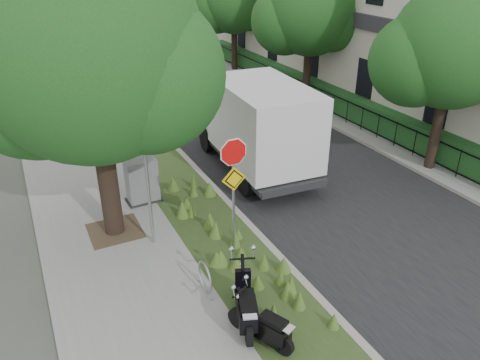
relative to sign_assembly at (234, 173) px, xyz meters
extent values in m
plane|color=#4C5147|center=(1.40, -0.58, -2.33)|extent=(120.00, 120.00, 0.00)
cube|color=gray|center=(-2.85, 9.42, -2.27)|extent=(3.50, 60.00, 0.12)
cube|color=#2E431C|center=(-0.10, 9.42, -2.27)|extent=(2.00, 60.00, 0.12)
cube|color=#9E9991|center=(0.90, 9.42, -2.26)|extent=(0.20, 60.00, 0.13)
cube|color=black|center=(4.40, 9.42, -2.32)|extent=(7.00, 60.00, 0.01)
cube|color=#9E9991|center=(7.90, 9.42, -2.26)|extent=(0.20, 60.00, 0.13)
cube|color=gray|center=(9.60, 9.42, -2.27)|extent=(3.20, 60.00, 0.12)
cylinder|color=black|center=(-2.60, 2.22, 0.03)|extent=(0.52, 0.52, 4.48)
sphere|color=#1A4E1A|center=(-2.60, 2.22, 2.75)|extent=(5.40, 5.40, 5.40)
sphere|color=#1A4E1A|center=(-3.81, 3.03, 2.08)|extent=(4.05, 4.05, 4.05)
sphere|color=#1A4E1A|center=(-1.52, 1.54, 2.21)|extent=(3.78, 3.78, 3.78)
cube|color=#473828|center=(-2.60, 2.22, -2.20)|extent=(1.40, 1.40, 0.01)
cylinder|color=#A5A8AD|center=(-1.80, 1.22, -0.21)|extent=(0.08, 0.08, 4.00)
torus|color=#A5A8AD|center=(-1.30, -1.18, -1.83)|extent=(0.05, 0.77, 0.77)
cube|color=#A5A8AD|center=(-1.30, -1.54, -2.19)|extent=(0.06, 0.06, 0.04)
cube|color=#A5A8AD|center=(-1.30, -0.82, -2.19)|extent=(0.06, 0.06, 0.04)
cylinder|color=#A5A8AD|center=(0.00, 0.02, -0.71)|extent=(0.07, 0.07, 3.00)
cylinder|color=red|center=(0.00, -0.01, 0.54)|extent=(0.86, 0.03, 0.86)
cylinder|color=white|center=(0.00, 0.00, 0.54)|extent=(0.94, 0.02, 0.94)
cube|color=yellow|center=(0.00, -0.01, -0.16)|extent=(0.64, 0.03, 0.64)
cube|color=black|center=(8.60, 9.42, -1.26)|extent=(0.04, 24.00, 0.04)
cube|color=black|center=(8.60, 9.42, -2.06)|extent=(0.04, 24.00, 0.04)
cylinder|color=black|center=(8.60, 9.42, -1.71)|extent=(0.03, 0.03, 1.00)
cube|color=#1C4F22|center=(9.30, 9.42, -1.66)|extent=(1.00, 24.00, 1.10)
cube|color=#BEB5A2|center=(12.90, 9.42, 1.67)|extent=(7.00, 26.00, 8.00)
cube|color=#2D2D33|center=(9.35, 9.42, 1.97)|extent=(0.25, 26.00, 0.60)
cylinder|color=black|center=(8.40, 1.42, -0.30)|extent=(0.36, 0.36, 3.81)
sphere|color=#1A4E1A|center=(8.40, 1.42, 2.01)|extent=(4.00, 4.00, 4.00)
sphere|color=#1A4E1A|center=(7.50, 2.02, 1.51)|extent=(3.00, 3.00, 3.00)
cylinder|color=black|center=(8.40, 9.42, -0.19)|extent=(0.36, 0.36, 4.03)
sphere|color=#1A4E1A|center=(8.40, 9.42, 2.26)|extent=(4.20, 4.20, 4.20)
sphere|color=#1A4E1A|center=(7.46, 10.05, 1.73)|extent=(3.15, 3.15, 3.15)
sphere|color=#1A4E1A|center=(9.24, 8.89, 1.84)|extent=(2.94, 2.94, 2.94)
cylinder|color=black|center=(8.40, 17.42, -0.39)|extent=(0.36, 0.36, 3.64)
sphere|color=#1A4E1A|center=(8.40, 17.42, 1.82)|extent=(3.80, 3.80, 3.80)
sphere|color=#1A4E1A|center=(7.54, 17.99, 1.35)|extent=(2.85, 2.85, 2.85)
sphere|color=#1A4E1A|center=(9.16, 16.94, 1.44)|extent=(2.66, 2.66, 2.66)
cylinder|color=black|center=(-1.14, -2.55, -1.97)|extent=(0.30, 0.47, 0.47)
cylinder|color=black|center=(-0.66, -3.57, -1.97)|extent=(0.30, 0.47, 0.47)
cube|color=black|center=(-0.88, -3.10, -1.95)|extent=(0.71, 1.07, 0.16)
cube|color=black|center=(-0.75, -3.39, -1.74)|extent=(0.54, 0.67, 0.36)
cube|color=black|center=(-0.77, -3.35, -1.50)|extent=(0.47, 0.60, 0.11)
cylinder|color=black|center=(-0.67, -1.81, -1.93)|extent=(0.31, 0.56, 0.55)
cylinder|color=black|center=(-1.13, -3.03, -1.93)|extent=(0.31, 0.56, 0.55)
cube|color=black|center=(-0.92, -2.47, -1.91)|extent=(0.77, 1.26, 0.19)
cube|color=black|center=(-1.05, -2.82, -1.66)|extent=(0.60, 0.78, 0.42)
cube|color=black|center=(-1.03, -2.77, -1.38)|extent=(0.52, 0.71, 0.13)
cube|color=#262628|center=(2.89, 4.29, -1.76)|extent=(2.62, 6.07, 0.20)
cube|color=#B7BABC|center=(3.04, 6.58, -0.80)|extent=(2.39, 1.71, 1.79)
cube|color=silver|center=(2.85, 3.67, -0.36)|extent=(2.73, 4.41, 2.47)
cube|color=#262628|center=(-1.40, 3.55, -2.18)|extent=(1.05, 0.72, 0.05)
cube|color=slate|center=(-1.40, 3.55, -1.52)|extent=(0.94, 0.61, 1.37)
camera|label=1|loc=(-4.32, -9.09, 4.96)|focal=35.00mm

